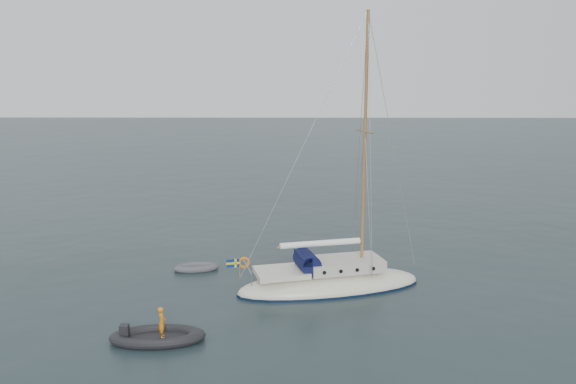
{
  "coord_description": "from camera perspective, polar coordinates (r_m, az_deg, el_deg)",
  "views": [
    {
      "loc": [
        -2.24,
        -28.09,
        10.63
      ],
      "look_at": [
        -2.59,
        0.0,
        5.17
      ],
      "focal_mm": 35.0,
      "sensor_mm": 36.0,
      "label": 1
    }
  ],
  "objects": [
    {
      "name": "rib",
      "position": [
        24.83,
        -13.15,
        -14.05
      ],
      "size": [
        4.01,
        1.82,
        1.53
      ],
      "rotation": [
        0.0,
        0.0,
        0.09
      ],
      "color": "black",
      "rests_on": "ground"
    },
    {
      "name": "sailboat",
      "position": [
        29.66,
        4.31,
        -7.75
      ],
      "size": [
        10.39,
        3.11,
        14.8
      ],
      "rotation": [
        0.0,
        0.0,
        0.26
      ],
      "color": "silver",
      "rests_on": "ground"
    },
    {
      "name": "dinghy",
      "position": [
        33.13,
        -9.31,
        -7.58
      ],
      "size": [
        2.59,
        1.17,
        0.37
      ],
      "rotation": [
        0.0,
        0.0,
        0.2
      ],
      "color": "#525257",
      "rests_on": "ground"
    },
    {
      "name": "ground",
      "position": [
        30.12,
        5.0,
        -9.72
      ],
      "size": [
        300.0,
        300.0,
        0.0
      ],
      "primitive_type": "plane",
      "color": "black",
      "rests_on": "ground"
    }
  ]
}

